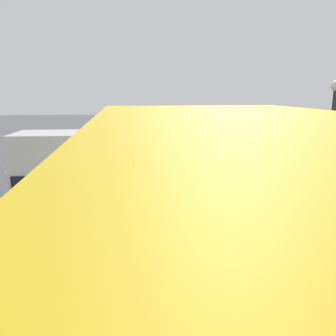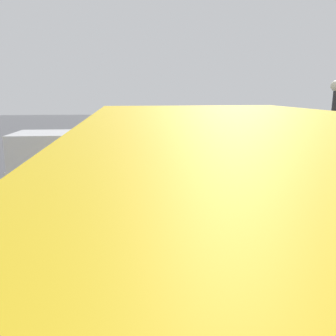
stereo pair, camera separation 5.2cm
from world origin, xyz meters
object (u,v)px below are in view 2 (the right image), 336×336
(cargo_van_parked_right, at_px, (69,173))
(street_lamp, at_px, (331,139))
(shopping_cart_vendor, at_px, (181,176))
(pedestrian_pink_side, at_px, (204,148))
(hand_dolly_boxes, at_px, (157,173))
(pedestrian_white_side, at_px, (213,156))
(pedestrian_black_side, at_px, (180,144))

(cargo_van_parked_right, bearing_deg, street_lamp, 165.45)
(shopping_cart_vendor, xyz_separation_m, pedestrian_pink_side, (-0.85, -0.10, 1.02))
(hand_dolly_boxes, xyz_separation_m, pedestrian_pink_side, (-1.68, 0.04, 0.91))
(shopping_cart_vendor, bearing_deg, pedestrian_white_side, 116.67)
(pedestrian_pink_side, distance_m, street_lamp, 4.57)
(hand_dolly_boxes, bearing_deg, pedestrian_black_side, -132.67)
(shopping_cart_vendor, relative_size, street_lamp, 0.27)
(shopping_cart_vendor, bearing_deg, street_lamp, 134.15)
(hand_dolly_boxes, bearing_deg, cargo_van_parked_right, 33.67)
(hand_dolly_boxes, xyz_separation_m, street_lamp, (-4.29, 3.71, 1.70))
(street_lamp, bearing_deg, pedestrian_white_side, -36.73)
(shopping_cart_vendor, distance_m, pedestrian_pink_side, 1.33)
(hand_dolly_boxes, distance_m, pedestrian_white_side, 2.53)
(cargo_van_parked_right, relative_size, pedestrian_pink_side, 2.50)
(pedestrian_pink_side, relative_size, street_lamp, 0.56)
(pedestrian_black_side, bearing_deg, pedestrian_pink_side, 123.62)
(shopping_cart_vendor, xyz_separation_m, pedestrian_white_side, (-0.79, 1.57, 1.02))
(shopping_cart_vendor, height_order, pedestrian_pink_side, pedestrian_pink_side)
(cargo_van_parked_right, distance_m, hand_dolly_boxes, 3.41)
(cargo_van_parked_right, bearing_deg, hand_dolly_boxes, -146.33)
(shopping_cart_vendor, height_order, pedestrian_white_side, pedestrian_white_side)
(pedestrian_pink_side, bearing_deg, street_lamp, 125.43)
(shopping_cart_vendor, distance_m, hand_dolly_boxes, 0.85)
(hand_dolly_boxes, height_order, street_lamp, street_lamp)
(shopping_cart_vendor, height_order, street_lamp, street_lamp)
(hand_dolly_boxes, relative_size, street_lamp, 0.34)
(pedestrian_pink_side, distance_m, pedestrian_black_side, 1.31)
(shopping_cart_vendor, xyz_separation_m, pedestrian_black_side, (-0.13, -1.19, 1.00))
(pedestrian_black_side, bearing_deg, hand_dolly_boxes, 47.33)
(shopping_cart_vendor, distance_m, pedestrian_white_side, 2.03)
(pedestrian_black_side, bearing_deg, street_lamp, 125.03)
(shopping_cart_vendor, bearing_deg, pedestrian_black_side, -96.05)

